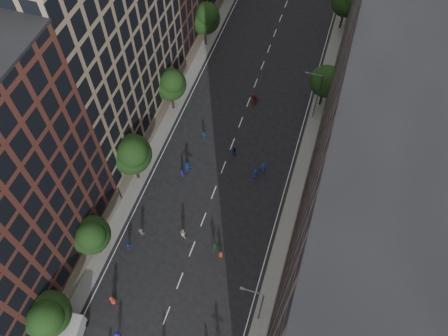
% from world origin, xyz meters
% --- Properties ---
extents(ground, '(240.00, 240.00, 0.00)m').
position_xyz_m(ground, '(0.00, 40.00, 0.00)').
color(ground, black).
rests_on(ground, ground).
extents(sidewalk_left, '(4.00, 105.00, 0.15)m').
position_xyz_m(sidewalk_left, '(-12.00, 47.50, 0.07)').
color(sidewalk_left, slate).
rests_on(sidewalk_left, ground).
extents(sidewalk_right, '(4.00, 105.00, 0.15)m').
position_xyz_m(sidewalk_right, '(12.00, 47.50, 0.07)').
color(sidewalk_right, slate).
rests_on(sidewalk_right, ground).
extents(bldg_left_b, '(14.00, 26.00, 34.00)m').
position_xyz_m(bldg_left_b, '(-19.00, 35.00, 17.00)').
color(bldg_left_b, '#9A8264').
rests_on(bldg_left_b, ground).
extents(bldg_right_a, '(14.00, 30.00, 36.00)m').
position_xyz_m(bldg_right_a, '(19.00, 15.00, 18.00)').
color(bldg_right_a, '#493327').
rests_on(bldg_right_a, ground).
extents(bldg_right_b, '(14.00, 28.00, 33.00)m').
position_xyz_m(bldg_right_b, '(19.00, 44.00, 16.50)').
color(bldg_right_b, '#635B52').
rests_on(bldg_right_b, ground).
extents(tree_left_0, '(5.20, 5.20, 8.83)m').
position_xyz_m(tree_left_0, '(-11.01, 3.85, 5.96)').
color(tree_left_0, black).
rests_on(tree_left_0, ground).
extents(tree_left_1, '(4.80, 4.80, 8.21)m').
position_xyz_m(tree_left_1, '(-11.02, 13.86, 5.55)').
color(tree_left_1, black).
rests_on(tree_left_1, ground).
extents(tree_left_2, '(5.60, 5.60, 9.45)m').
position_xyz_m(tree_left_2, '(-10.99, 25.83, 6.36)').
color(tree_left_2, black).
rests_on(tree_left_2, ground).
extents(tree_left_3, '(5.00, 5.00, 8.58)m').
position_xyz_m(tree_left_3, '(-11.02, 39.85, 5.82)').
color(tree_left_3, black).
rests_on(tree_left_3, ground).
extents(tree_left_4, '(5.40, 5.40, 9.08)m').
position_xyz_m(tree_left_4, '(-11.00, 55.84, 6.10)').
color(tree_left_4, black).
rests_on(tree_left_4, ground).
extents(tree_right_a, '(5.00, 5.00, 8.39)m').
position_xyz_m(tree_right_a, '(11.38, 47.85, 5.63)').
color(tree_right_a, black).
rests_on(tree_right_a, ground).
extents(tree_right_b, '(5.20, 5.20, 8.83)m').
position_xyz_m(tree_right_b, '(11.39, 67.85, 5.96)').
color(tree_right_b, black).
rests_on(tree_right_b, ground).
extents(streetlamp_near, '(2.64, 0.22, 9.06)m').
position_xyz_m(streetlamp_near, '(10.37, 12.00, 5.17)').
color(streetlamp_near, '#595B60').
rests_on(streetlamp_near, ground).
extents(streetlamp_far, '(2.64, 0.22, 9.06)m').
position_xyz_m(streetlamp_far, '(10.37, 45.00, 5.17)').
color(streetlamp_far, '#595B60').
rests_on(streetlamp_far, ground).
extents(skater_3, '(1.23, 1.00, 1.65)m').
position_xyz_m(skater_3, '(-4.32, 4.92, 0.83)').
color(skater_3, '#1915B2').
rests_on(skater_3, ground).
extents(skater_4, '(1.01, 0.45, 1.71)m').
position_xyz_m(skater_4, '(-7.88, 15.56, 0.85)').
color(skater_4, '#133A9D').
rests_on(skater_4, ground).
extents(skater_6, '(1.01, 0.77, 1.87)m').
position_xyz_m(skater_6, '(-6.70, 8.50, 0.93)').
color(skater_6, '#9C341A').
rests_on(skater_6, ground).
extents(skater_7, '(0.75, 0.64, 1.75)m').
position_xyz_m(skater_7, '(3.97, 17.97, 0.87)').
color(skater_7, '#AD3B1C').
rests_on(skater_7, ground).
extents(skater_8, '(1.10, 0.95, 1.93)m').
position_xyz_m(skater_8, '(-1.66, 19.32, 0.96)').
color(skater_8, '#B7B6B2').
rests_on(skater_8, ground).
extents(skater_9, '(1.09, 0.72, 1.58)m').
position_xyz_m(skater_9, '(-7.02, 17.86, 0.79)').
color(skater_9, '#454449').
rests_on(skater_9, ground).
extents(skater_10, '(1.12, 0.54, 1.85)m').
position_xyz_m(skater_10, '(2.86, 18.81, 0.92)').
color(skater_10, '#1A5924').
rests_on(skater_10, ground).
extents(skater_11, '(1.87, 0.94, 1.93)m').
position_xyz_m(skater_11, '(-4.85, 29.39, 0.97)').
color(skater_11, '#1441A8').
rests_on(skater_11, ground).
extents(skater_12, '(0.96, 0.81, 1.67)m').
position_xyz_m(skater_12, '(4.87, 31.27, 0.84)').
color(skater_12, '#1539AC').
rests_on(skater_12, ground).
extents(skater_13, '(0.68, 0.53, 1.65)m').
position_xyz_m(skater_13, '(-5.13, 28.07, 0.82)').
color(skater_13, '#1A139D').
rests_on(skater_13, ground).
extents(skater_14, '(0.98, 0.79, 1.92)m').
position_xyz_m(skater_14, '(0.82, 34.06, 0.96)').
color(skater_14, navy).
rests_on(skater_14, ground).
extents(skater_15, '(1.32, 0.97, 1.84)m').
position_xyz_m(skater_15, '(5.69, 32.58, 0.92)').
color(skater_15, navy).
rests_on(skater_15, ground).
extents(skater_16, '(0.92, 0.42, 1.54)m').
position_xyz_m(skater_16, '(-4.39, 35.62, 0.77)').
color(skater_16, '#13499C').
rests_on(skater_16, ground).
extents(skater_17, '(1.85, 1.11, 1.90)m').
position_xyz_m(skater_17, '(1.00, 45.04, 0.95)').
color(skater_17, maroon).
rests_on(skater_17, ground).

